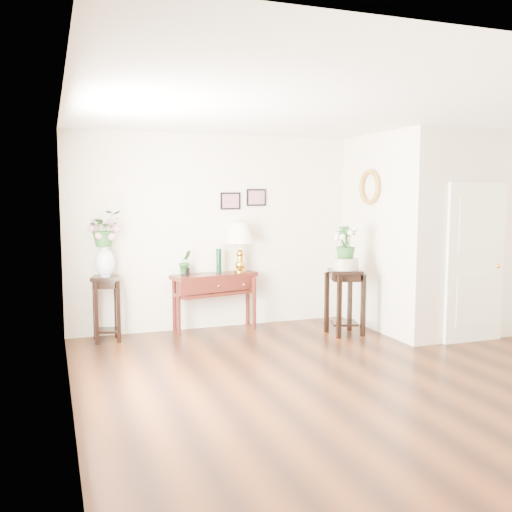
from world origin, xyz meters
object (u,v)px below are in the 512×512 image
console_table (214,302)px  plant_stand_b (345,302)px  table_lamp (240,248)px  plant_stand_a (106,309)px

console_table → plant_stand_b: (1.63, -0.87, 0.05)m
table_lamp → plant_stand_a: table_lamp is taller
console_table → table_lamp: size_ratio=1.68×
console_table → table_lamp: (0.39, 0.00, 0.76)m
console_table → table_lamp: table_lamp is taller
plant_stand_a → console_table: bearing=4.7°
plant_stand_a → plant_stand_b: (3.16, -0.74, 0.02)m
console_table → plant_stand_a: bearing=171.9°
table_lamp → plant_stand_b: bearing=-34.9°
console_table → plant_stand_a: plant_stand_a is taller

